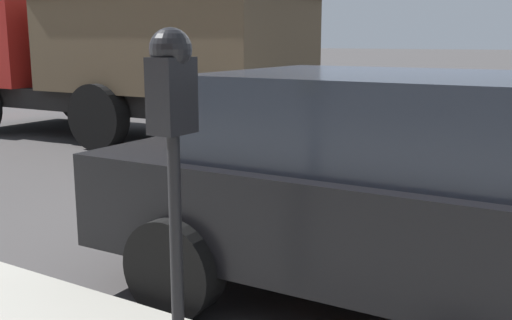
# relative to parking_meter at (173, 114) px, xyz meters

# --- Properties ---
(ground_plane) EXTENTS (220.00, 220.00, 0.00)m
(ground_plane) POSITION_rel_parking_meter_xyz_m (2.62, -0.17, -1.38)
(ground_plane) COLOR #3D3A3A
(parking_meter) EXTENTS (0.21, 0.19, 1.61)m
(parking_meter) POSITION_rel_parking_meter_xyz_m (0.00, 0.00, 0.00)
(parking_meter) COLOR black
(parking_meter) RESTS_ON sidewalk
(car_black) EXTENTS (2.22, 4.39, 1.49)m
(car_black) POSITION_rel_parking_meter_xyz_m (1.62, -0.73, -0.59)
(car_black) COLOR black
(car_black) RESTS_ON ground_plane
(dump_truck) EXTENTS (2.95, 6.78, 2.83)m
(dump_truck) POSITION_rel_parking_meter_xyz_m (5.76, 6.00, 0.15)
(dump_truck) COLOR black
(dump_truck) RESTS_ON ground_plane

